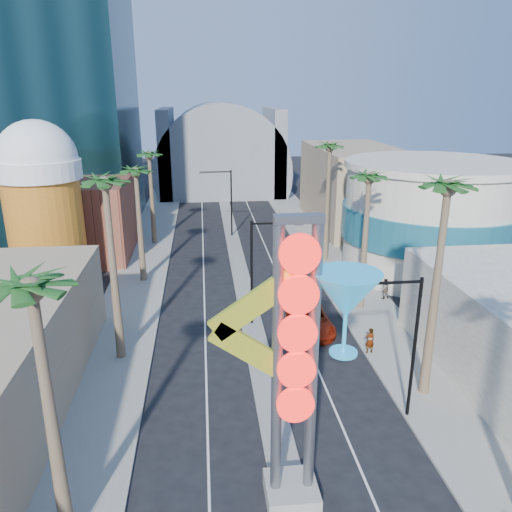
{
  "coord_description": "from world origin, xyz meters",
  "views": [
    {
      "loc": [
        -3.33,
        -13.76,
        16.65
      ],
      "look_at": [
        0.41,
        20.78,
        5.15
      ],
      "focal_mm": 35.0,
      "sensor_mm": 36.0,
      "label": 1
    }
  ],
  "objects_px": {
    "pedestrian_a": "(370,341)",
    "pedestrian_b": "(385,289)",
    "red_pickup": "(310,319)",
    "neon_sign": "(316,347)"
  },
  "relations": [
    {
      "from": "pedestrian_a",
      "to": "pedestrian_b",
      "type": "height_order",
      "value": "pedestrian_a"
    },
    {
      "from": "red_pickup",
      "to": "pedestrian_b",
      "type": "relative_size",
      "value": 3.44
    },
    {
      "from": "neon_sign",
      "to": "pedestrian_b",
      "type": "height_order",
      "value": "neon_sign"
    },
    {
      "from": "red_pickup",
      "to": "pedestrian_b",
      "type": "distance_m",
      "value": 8.69
    },
    {
      "from": "neon_sign",
      "to": "pedestrian_a",
      "type": "distance_m",
      "value": 14.78
    },
    {
      "from": "red_pickup",
      "to": "pedestrian_b",
      "type": "bearing_deg",
      "value": 31.85
    },
    {
      "from": "neon_sign",
      "to": "pedestrian_a",
      "type": "xyz_separation_m",
      "value": [
        6.48,
        11.71,
        -6.27
      ]
    },
    {
      "from": "neon_sign",
      "to": "red_pickup",
      "type": "bearing_deg",
      "value": 77.98
    },
    {
      "from": "red_pickup",
      "to": "pedestrian_a",
      "type": "height_order",
      "value": "pedestrian_a"
    },
    {
      "from": "red_pickup",
      "to": "pedestrian_a",
      "type": "distance_m",
      "value": 5.13
    }
  ]
}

